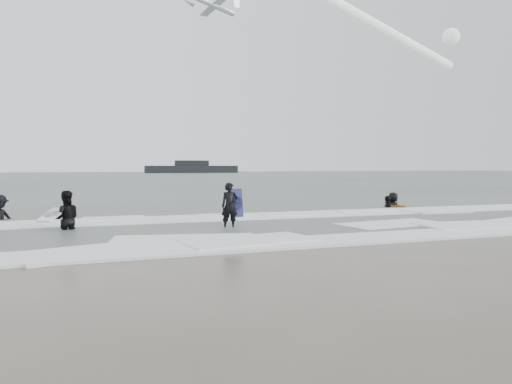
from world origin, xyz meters
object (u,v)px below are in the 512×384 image
object	(u,v)px
surfer_wading	(66,231)
airshow_jet	(363,25)
surfer_breaker	(0,221)
vessel_horizon	(192,168)
surfer_right_far	(393,206)
surfer_centre	(230,229)
surfer_right_near	(388,208)

from	to	relation	value
surfer_wading	airshow_jet	world-z (taller)	airshow_jet
surfer_wading	surfer_breaker	size ratio (longest dim) A/B	0.99
vessel_horizon	surfer_breaker	bearing A→B (deg)	-105.60
surfer_breaker	surfer_right_far	xyz separation A→B (m)	(18.17, 0.93, 0.00)
surfer_centre	surfer_right_near	xyz separation A→B (m)	(9.75, 5.29, 0.00)
surfer_right_near	surfer_right_far	xyz separation A→B (m)	(0.91, 0.83, 0.00)
surfer_right_near	airshow_jet	bearing A→B (deg)	-179.30
surfer_right_near	surfer_right_far	world-z (taller)	surfer_right_far
surfer_right_near	airshow_jet	xyz separation A→B (m)	(24.57, 42.28, 22.34)
vessel_horizon	airshow_jet	distance (m)	83.30
surfer_right_near	airshow_jet	size ratio (longest dim) A/B	0.04
surfer_breaker	vessel_horizon	world-z (taller)	vessel_horizon
surfer_centre	surfer_right_far	xyz separation A→B (m)	(10.66, 6.12, 0.00)
surfer_wading	surfer_right_near	size ratio (longest dim) A/B	1.05
surfer_breaker	surfer_right_near	bearing A→B (deg)	-33.81
surfer_centre	surfer_right_near	size ratio (longest dim) A/B	0.89
surfer_right_near	vessel_horizon	distance (m)	123.72
surfer_breaker	airshow_jet	size ratio (longest dim) A/B	0.04
surfer_centre	surfer_wading	distance (m)	5.29
surfer_right_far	airshow_jet	size ratio (longest dim) A/B	0.04
surfer_breaker	airshow_jet	xyz separation A→B (m)	(41.83, 42.39, 22.34)
surfer_wading	airshow_jet	xyz separation A→B (m)	(39.42, 46.17, 22.34)
airshow_jet	surfer_right_far	bearing A→B (deg)	-119.72
surfer_centre	airshow_jet	xyz separation A→B (m)	(34.32, 47.57, 22.34)
surfer_wading	surfer_right_far	bearing A→B (deg)	-166.52
surfer_wading	vessel_horizon	world-z (taller)	vessel_horizon
vessel_horizon	surfer_wading	bearing A→B (deg)	-104.13
surfer_centre	airshow_jet	bearing A→B (deg)	58.02
surfer_breaker	surfer_right_near	world-z (taller)	surfer_breaker
surfer_centre	airshow_jet	distance (m)	62.77
surfer_right_near	surfer_right_far	bearing A→B (deg)	163.19
surfer_centre	surfer_wading	xyz separation A→B (m)	(-5.10, 1.40, 0.00)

